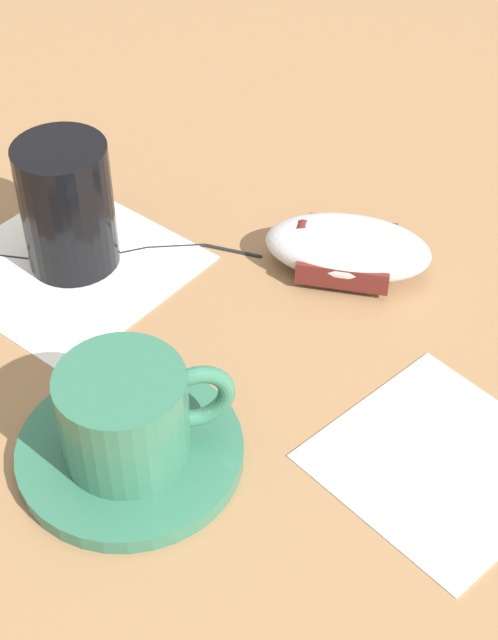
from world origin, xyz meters
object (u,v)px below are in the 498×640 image
at_px(coffee_cup, 128,414).
at_px(drinking_glass, 67,206).
at_px(saucer, 130,452).
at_px(computer_mouse, 347,248).

height_order(coffee_cup, drinking_glass, drinking_glass).
xyz_separation_m(saucer, computer_mouse, (0.20, 0.09, 0.01)).
bearing_deg(drinking_glass, saucer, -99.49).
bearing_deg(computer_mouse, drinking_glass, 150.94).
distance_m(saucer, computer_mouse, 0.22).
bearing_deg(coffee_cup, drinking_glass, 80.90).
height_order(computer_mouse, drinking_glass, drinking_glass).
relative_size(saucer, coffee_cup, 1.31).
distance_m(saucer, coffee_cup, 0.03).
distance_m(saucer, drinking_glass, 0.19).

